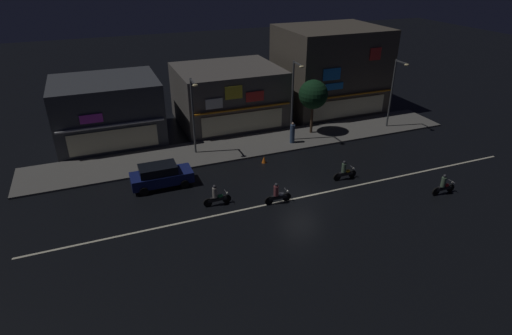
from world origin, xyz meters
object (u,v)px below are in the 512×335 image
at_px(streetlamp_east, 394,88).
at_px(motorcycle_lead, 277,195).
at_px(pedestrian_on_sidewalk, 292,133).
at_px(parked_car_near_kerb, 161,175).
at_px(motorcycle_opposite_lane, 345,171).
at_px(motorcycle_trailing_far, 444,186).
at_px(streetlamp_mid, 294,95).
at_px(motorcycle_following, 216,197).
at_px(traffic_cone, 264,159).
at_px(streetlamp_west, 193,110).

xyz_separation_m(streetlamp_east, motorcycle_lead, (-15.36, -8.42, -3.30)).
bearing_deg(pedestrian_on_sidewalk, streetlamp_east, -28.73).
height_order(parked_car_near_kerb, motorcycle_opposite_lane, parked_car_near_kerb).
relative_size(streetlamp_east, motorcycle_trailing_far, 3.34).
xyz_separation_m(streetlamp_mid, motorcycle_trailing_far, (5.74, -11.97, -3.62)).
height_order(pedestrian_on_sidewalk, parked_car_near_kerb, pedestrian_on_sidewalk).
distance_m(streetlamp_mid, parked_car_near_kerb, 13.15).
bearing_deg(motorcycle_trailing_far, parked_car_near_kerb, -16.87).
bearing_deg(motorcycle_trailing_far, motorcycle_following, -8.41).
distance_m(parked_car_near_kerb, traffic_cone, 8.32).
distance_m(motorcycle_trailing_far, traffic_cone, 13.21).
bearing_deg(streetlamp_mid, parked_car_near_kerb, -162.90).
bearing_deg(motorcycle_opposite_lane, streetlamp_mid, 98.83).
height_order(streetlamp_mid, motorcycle_trailing_far, streetlamp_mid).
xyz_separation_m(streetlamp_west, traffic_cone, (4.64, -3.38, -3.60)).
relative_size(streetlamp_west, traffic_cone, 11.34).
relative_size(streetlamp_east, motorcycle_opposite_lane, 3.34).
distance_m(pedestrian_on_sidewalk, motorcycle_following, 11.55).
relative_size(streetlamp_east, motorcycle_lead, 3.34).
bearing_deg(parked_car_near_kerb, pedestrian_on_sidewalk, -164.49).
distance_m(streetlamp_west, motorcycle_opposite_lane, 12.59).
distance_m(pedestrian_on_sidewalk, motorcycle_lead, 9.93).
distance_m(streetlamp_west, motorcycle_following, 8.71).
xyz_separation_m(streetlamp_west, streetlamp_east, (18.50, -0.89, 0.05)).
distance_m(streetlamp_mid, motorcycle_following, 12.49).
xyz_separation_m(motorcycle_following, motorcycle_trailing_far, (14.96, -4.36, 0.00)).
bearing_deg(motorcycle_opposite_lane, motorcycle_following, -175.49).
relative_size(motorcycle_lead, motorcycle_trailing_far, 1.00).
bearing_deg(motorcycle_following, streetlamp_east, 22.25).
xyz_separation_m(streetlamp_west, motorcycle_lead, (3.13, -9.31, -3.24)).
bearing_deg(motorcycle_following, motorcycle_lead, -16.41).
height_order(motorcycle_opposite_lane, traffic_cone, motorcycle_opposite_lane).
height_order(pedestrian_on_sidewalk, motorcycle_following, pedestrian_on_sidewalk).
distance_m(streetlamp_east, motorcycle_lead, 17.83).
xyz_separation_m(parked_car_near_kerb, traffic_cone, (8.26, 0.80, -0.59)).
xyz_separation_m(streetlamp_west, motorcycle_opposite_lane, (9.08, -8.09, -3.24)).
bearing_deg(parked_car_near_kerb, traffic_cone, -174.48).
xyz_separation_m(streetlamp_mid, pedestrian_on_sidewalk, (-0.18, -0.42, -3.26)).
distance_m(motorcycle_lead, traffic_cone, 6.12).
height_order(streetlamp_mid, traffic_cone, streetlamp_mid).
bearing_deg(pedestrian_on_sidewalk, parked_car_near_kerb, 166.94).
bearing_deg(motorcycle_trailing_far, motorcycle_opposite_lane, -31.95).
relative_size(motorcycle_lead, traffic_cone, 3.45).
height_order(parked_car_near_kerb, motorcycle_trailing_far, parked_car_near_kerb).
bearing_deg(pedestrian_on_sidewalk, motorcycle_following, -170.04).
distance_m(parked_car_near_kerb, motorcycle_opposite_lane, 13.29).
bearing_deg(pedestrian_on_sidewalk, streetlamp_west, 145.55).
xyz_separation_m(streetlamp_mid, streetlamp_east, (9.97, -0.45, -0.32)).
height_order(streetlamp_west, pedestrian_on_sidewalk, streetlamp_west).
relative_size(motorcycle_lead, motorcycle_opposite_lane, 1.00).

